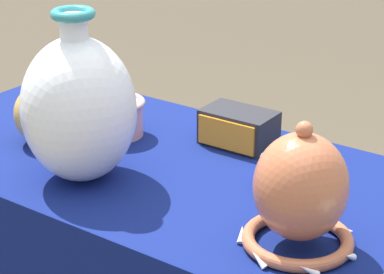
{
  "coord_description": "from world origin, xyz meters",
  "views": [
    {
      "loc": [
        0.76,
        -1.08,
        1.39
      ],
      "look_at": [
        0.07,
        -0.1,
        0.89
      ],
      "focal_mm": 70.0,
      "sensor_mm": 36.0,
      "label": 1
    }
  ],
  "objects_px": {
    "jar_round_ochre": "(40,114)",
    "cup_wide_rose": "(117,116)",
    "vase_tall_bulbous": "(79,108)",
    "vase_dome_bell": "(300,195)",
    "pot_squat_slate": "(287,173)",
    "mosaic_tile_box": "(237,127)"
  },
  "relations": [
    {
      "from": "mosaic_tile_box",
      "to": "jar_round_ochre",
      "type": "distance_m",
      "value": 0.41
    },
    {
      "from": "mosaic_tile_box",
      "to": "cup_wide_rose",
      "type": "relative_size",
      "value": 1.2
    },
    {
      "from": "vase_tall_bulbous",
      "to": "jar_round_ochre",
      "type": "height_order",
      "value": "vase_tall_bulbous"
    },
    {
      "from": "vase_dome_bell",
      "to": "mosaic_tile_box",
      "type": "relative_size",
      "value": 1.43
    },
    {
      "from": "jar_round_ochre",
      "to": "cup_wide_rose",
      "type": "distance_m",
      "value": 0.16
    },
    {
      "from": "jar_round_ochre",
      "to": "vase_tall_bulbous",
      "type": "bearing_deg",
      "value": -22.15
    },
    {
      "from": "vase_tall_bulbous",
      "to": "cup_wide_rose",
      "type": "height_order",
      "value": "vase_tall_bulbous"
    },
    {
      "from": "pot_squat_slate",
      "to": "cup_wide_rose",
      "type": "relative_size",
      "value": 0.8
    },
    {
      "from": "vase_tall_bulbous",
      "to": "mosaic_tile_box",
      "type": "xyz_separation_m",
      "value": [
        0.15,
        0.31,
        -0.1
      ]
    },
    {
      "from": "pot_squat_slate",
      "to": "cup_wide_rose",
      "type": "height_order",
      "value": "cup_wide_rose"
    },
    {
      "from": "vase_dome_bell",
      "to": "cup_wide_rose",
      "type": "height_order",
      "value": "vase_dome_bell"
    },
    {
      "from": "vase_dome_bell",
      "to": "cup_wide_rose",
      "type": "distance_m",
      "value": 0.57
    },
    {
      "from": "cup_wide_rose",
      "to": "vase_tall_bulbous",
      "type": "bearing_deg",
      "value": -66.95
    },
    {
      "from": "mosaic_tile_box",
      "to": "pot_squat_slate",
      "type": "bearing_deg",
      "value": -33.28
    },
    {
      "from": "mosaic_tile_box",
      "to": "jar_round_ochre",
      "type": "relative_size",
      "value": 1.07
    },
    {
      "from": "vase_dome_bell",
      "to": "pot_squat_slate",
      "type": "bearing_deg",
      "value": 123.78
    },
    {
      "from": "jar_round_ochre",
      "to": "cup_wide_rose",
      "type": "relative_size",
      "value": 1.13
    },
    {
      "from": "mosaic_tile_box",
      "to": "pot_squat_slate",
      "type": "relative_size",
      "value": 1.5
    },
    {
      "from": "vase_dome_bell",
      "to": "jar_round_ochre",
      "type": "relative_size",
      "value": 1.53
    },
    {
      "from": "jar_round_ochre",
      "to": "pot_squat_slate",
      "type": "bearing_deg",
      "value": 11.82
    },
    {
      "from": "mosaic_tile_box",
      "to": "pot_squat_slate",
      "type": "height_order",
      "value": "mosaic_tile_box"
    },
    {
      "from": "vase_dome_bell",
      "to": "mosaic_tile_box",
      "type": "distance_m",
      "value": 0.42
    }
  ]
}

